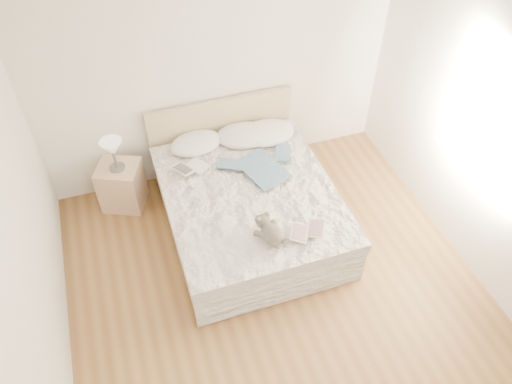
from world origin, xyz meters
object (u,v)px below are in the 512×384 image
Objects in this scene: photo_book at (191,168)px; childrens_book at (308,231)px; nightstand at (122,185)px; bed at (248,205)px; teddy_bear at (272,238)px; table_lamp at (112,149)px.

childrens_book is at bearing -88.61° from photo_book.
bed is at bearing -31.30° from nightstand.
teddy_bear is at bearing -90.55° from bed.
nightstand is at bearing 99.99° from table_lamp.
table_lamp is at bearing 165.17° from childrens_book.
bed reaches higher than childrens_book.
table_lamp is 2.22m from childrens_book.
table_lamp is (0.00, -0.02, 0.55)m from nightstand.
teddy_bear is at bearing -101.07° from photo_book.
bed is 0.92m from childrens_book.
photo_book is 0.96× the size of childrens_book.
bed is 6.47× the size of teddy_bear.
nightstand is at bearing 121.53° from photo_book.
table_lamp reaches higher than nightstand.
childrens_book is at bearing -44.32° from nightstand.
childrens_book reaches higher than nightstand.
photo_book is at bearing -24.89° from nightstand.
table_lamp is 1.09× the size of childrens_book.
photo_book reaches higher than childrens_book.
bed is at bearing 68.91° from teddy_bear.
photo_book is 1.29m from teddy_bear.
teddy_bear is (0.49, -1.19, 0.02)m from photo_book.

